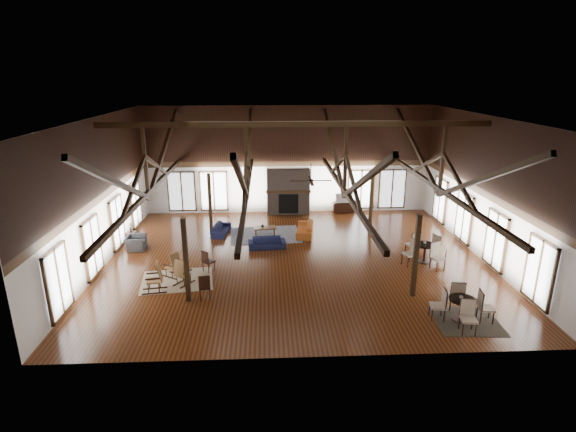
{
  "coord_description": "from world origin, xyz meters",
  "views": [
    {
      "loc": [
        -1.18,
        -17.83,
        7.67
      ],
      "look_at": [
        -0.28,
        1.0,
        1.64
      ],
      "focal_mm": 28.0,
      "sensor_mm": 36.0,
      "label": 1
    }
  ],
  "objects_px": {
    "sofa_navy_front": "(267,243)",
    "sofa_orange": "(305,229)",
    "coffee_table": "(265,228)",
    "cafe_table_near": "(462,305)",
    "tv_console": "(343,207)",
    "armchair": "(136,243)",
    "sofa_navy_left": "(221,229)",
    "cafe_table_far": "(425,250)"
  },
  "relations": [
    {
      "from": "sofa_navy_front",
      "to": "cafe_table_far",
      "type": "distance_m",
      "value": 6.93
    },
    {
      "from": "sofa_orange",
      "to": "coffee_table",
      "type": "distance_m",
      "value": 1.97
    },
    {
      "from": "sofa_navy_left",
      "to": "sofa_navy_front",
      "type": "bearing_deg",
      "value": -123.17
    },
    {
      "from": "sofa_navy_front",
      "to": "tv_console",
      "type": "bearing_deg",
      "value": 45.83
    },
    {
      "from": "sofa_navy_front",
      "to": "armchair",
      "type": "distance_m",
      "value": 5.97
    },
    {
      "from": "sofa_orange",
      "to": "cafe_table_near",
      "type": "relative_size",
      "value": 0.95
    },
    {
      "from": "sofa_navy_left",
      "to": "tv_console",
      "type": "bearing_deg",
      "value": -54.84
    },
    {
      "from": "cafe_table_near",
      "to": "tv_console",
      "type": "height_order",
      "value": "cafe_table_near"
    },
    {
      "from": "coffee_table",
      "to": "cafe_table_near",
      "type": "xyz_separation_m",
      "value": [
        6.36,
        -8.32,
        0.17
      ]
    },
    {
      "from": "sofa_navy_front",
      "to": "sofa_orange",
      "type": "relative_size",
      "value": 0.87
    },
    {
      "from": "cafe_table_far",
      "to": "tv_console",
      "type": "distance_m",
      "value": 7.63
    },
    {
      "from": "cafe_table_near",
      "to": "coffee_table",
      "type": "bearing_deg",
      "value": 127.36
    },
    {
      "from": "sofa_navy_front",
      "to": "sofa_orange",
      "type": "distance_m",
      "value": 2.57
    },
    {
      "from": "sofa_navy_left",
      "to": "armchair",
      "type": "distance_m",
      "value": 4.14
    },
    {
      "from": "coffee_table",
      "to": "tv_console",
      "type": "xyz_separation_m",
      "value": [
        4.52,
        3.66,
        -0.07
      ]
    },
    {
      "from": "cafe_table_far",
      "to": "armchair",
      "type": "bearing_deg",
      "value": 170.73
    },
    {
      "from": "tv_console",
      "to": "armchair",
      "type": "bearing_deg",
      "value": -153.28
    },
    {
      "from": "sofa_navy_left",
      "to": "tv_console",
      "type": "xyz_separation_m",
      "value": [
        6.7,
        3.36,
        0.05
      ]
    },
    {
      "from": "armchair",
      "to": "cafe_table_near",
      "type": "height_order",
      "value": "cafe_table_near"
    },
    {
      "from": "sofa_navy_front",
      "to": "sofa_orange",
      "type": "bearing_deg",
      "value": 38.28
    },
    {
      "from": "cafe_table_near",
      "to": "armchair",
      "type": "bearing_deg",
      "value": 151.1
    },
    {
      "from": "cafe_table_far",
      "to": "tv_console",
      "type": "height_order",
      "value": "cafe_table_far"
    },
    {
      "from": "sofa_orange",
      "to": "armchair",
      "type": "relative_size",
      "value": 2.04
    },
    {
      "from": "sofa_navy_front",
      "to": "armchair",
      "type": "xyz_separation_m",
      "value": [
        -5.97,
        0.16,
        0.06
      ]
    },
    {
      "from": "cafe_table_near",
      "to": "cafe_table_far",
      "type": "relative_size",
      "value": 0.96
    },
    {
      "from": "sofa_navy_front",
      "to": "coffee_table",
      "type": "relative_size",
      "value": 1.49
    },
    {
      "from": "cafe_table_near",
      "to": "cafe_table_far",
      "type": "distance_m",
      "value": 4.71
    },
    {
      "from": "sofa_navy_front",
      "to": "sofa_navy_left",
      "type": "distance_m",
      "value": 3.05
    },
    {
      "from": "coffee_table",
      "to": "tv_console",
      "type": "height_order",
      "value": "tv_console"
    },
    {
      "from": "sofa_orange",
      "to": "armchair",
      "type": "bearing_deg",
      "value": -70.65
    },
    {
      "from": "sofa_navy_front",
      "to": "cafe_table_far",
      "type": "xyz_separation_m",
      "value": [
        6.66,
        -1.9,
        0.31
      ]
    },
    {
      "from": "sofa_orange",
      "to": "armchair",
      "type": "distance_m",
      "value": 8.01
    },
    {
      "from": "sofa_navy_front",
      "to": "sofa_orange",
      "type": "xyz_separation_m",
      "value": [
        1.88,
        1.75,
        0.04
      ]
    },
    {
      "from": "coffee_table",
      "to": "sofa_navy_front",
      "type": "bearing_deg",
      "value": -94.62
    },
    {
      "from": "sofa_orange",
      "to": "tv_console",
      "type": "relative_size",
      "value": 1.67
    },
    {
      "from": "sofa_navy_front",
      "to": "armchair",
      "type": "bearing_deg",
      "value": 173.68
    },
    {
      "from": "cafe_table_near",
      "to": "cafe_table_far",
      "type": "bearing_deg",
      "value": 85.19
    },
    {
      "from": "armchair",
      "to": "tv_console",
      "type": "height_order",
      "value": "armchair"
    },
    {
      "from": "tv_console",
      "to": "sofa_navy_left",
      "type": "bearing_deg",
      "value": -153.35
    },
    {
      "from": "armchair",
      "to": "cafe_table_far",
      "type": "distance_m",
      "value": 12.8
    },
    {
      "from": "coffee_table",
      "to": "tv_console",
      "type": "relative_size",
      "value": 0.98
    },
    {
      "from": "sofa_navy_left",
      "to": "coffee_table",
      "type": "bearing_deg",
      "value": -89.25
    }
  ]
}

